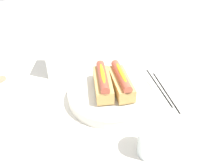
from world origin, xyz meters
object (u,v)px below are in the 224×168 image
object	(u,v)px
hotdog_front	(121,81)
water_glass	(152,141)
paper_towel_roll	(7,99)
serving_bowl	(112,94)
chopstick_near	(158,86)
chopstick_far	(165,91)
napkin_box	(55,53)
hotdog_back	(103,83)

from	to	relation	value
hotdog_front	water_glass	world-z (taller)	hotdog_front
hotdog_front	paper_towel_roll	distance (m)	0.33
serving_bowl	hotdog_front	bearing A→B (deg)	-97.58
chopstick_near	chopstick_far	world-z (taller)	same
water_glass	chopstick_near	bearing A→B (deg)	-27.99
paper_towel_roll	napkin_box	world-z (taller)	napkin_box
water_glass	paper_towel_roll	distance (m)	0.41
paper_towel_roll	napkin_box	distance (m)	0.26
hotdog_back	water_glass	bearing A→B (deg)	-163.65
hotdog_back	paper_towel_roll	xyz separation A→B (m)	(-0.01, 0.27, -0.00)
hotdog_front	napkin_box	size ratio (longest dim) A/B	1.01
chopstick_far	napkin_box	bearing A→B (deg)	59.22
chopstick_far	water_glass	bearing A→B (deg)	148.87
water_glass	hotdog_front	bearing A→B (deg)	3.16
hotdog_back	chopstick_near	bearing A→B (deg)	-85.23
hotdog_back	paper_towel_roll	distance (m)	0.27
hotdog_front	chopstick_near	bearing A→B (deg)	-80.53
paper_towel_roll	chopstick_far	distance (m)	0.49
serving_bowl	hotdog_front	distance (m)	0.05
hotdog_front	paper_towel_roll	world-z (taller)	paper_towel_roll
hotdog_front	hotdog_back	bearing A→B (deg)	82.42
water_glass	hotdog_back	bearing A→B (deg)	16.35
water_glass	chopstick_far	xyz separation A→B (m)	(0.21, -0.14, -0.04)
napkin_box	chopstick_near	size ratio (longest dim) A/B	0.68
water_glass	napkin_box	xyz separation A→B (m)	(0.43, 0.20, 0.04)
hotdog_back	water_glass	world-z (taller)	hotdog_back
serving_bowl	napkin_box	world-z (taller)	napkin_box
serving_bowl	hotdog_front	size ratio (longest dim) A/B	1.81
water_glass	paper_towel_roll	xyz separation A→B (m)	(0.22, 0.34, 0.03)
hotdog_back	napkin_box	xyz separation A→B (m)	(0.21, 0.13, 0.01)
napkin_box	chopstick_far	bearing A→B (deg)	-109.23
hotdog_back	chopstick_far	bearing A→B (deg)	-93.74
serving_bowl	hotdog_back	world-z (taller)	hotdog_back
hotdog_front	hotdog_back	world-z (taller)	same
chopstick_near	chopstick_far	size ratio (longest dim) A/B	1.00
hotdog_back	chopstick_far	world-z (taller)	hotdog_back
hotdog_front	chopstick_far	size ratio (longest dim) A/B	0.69
hotdog_back	hotdog_front	bearing A→B (deg)	-97.58
chopstick_near	chopstick_far	xyz separation A→B (m)	(-0.03, -0.01, 0.00)
paper_towel_roll	napkin_box	xyz separation A→B (m)	(0.22, -0.14, 0.01)
hotdog_front	chopstick_far	distance (m)	0.17
hotdog_front	napkin_box	world-z (taller)	napkin_box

